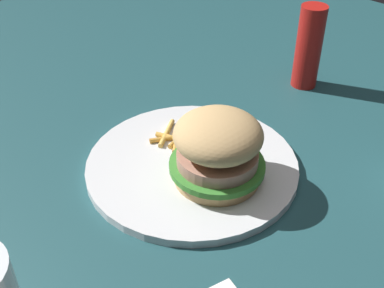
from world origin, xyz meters
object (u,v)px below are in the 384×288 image
at_px(fries_pile, 179,138).
at_px(ketchup_bottle, 309,47).
at_px(plate, 192,165).
at_px(sandwich, 218,149).

height_order(fries_pile, ketchup_bottle, ketchup_bottle).
bearing_deg(plate, sandwich, 179.00).
bearing_deg(plate, ketchup_bottle, -84.93).
bearing_deg(fries_pile, sandwich, 165.59).
bearing_deg(ketchup_bottle, plate, 95.07).
distance_m(plate, ketchup_bottle, 0.31).
height_order(sandwich, fries_pile, sandwich).
bearing_deg(plate, fries_pile, -25.71).
bearing_deg(ketchup_bottle, sandwich, 103.46).
relative_size(plate, sandwich, 2.33).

